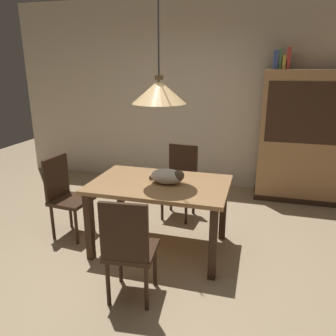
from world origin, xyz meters
name	(u,v)px	position (x,y,z in m)	size (l,w,h in m)	color
ground	(152,271)	(0.00, 0.00, 0.00)	(10.00, 10.00, 0.00)	tan
back_wall	(204,95)	(0.00, 2.65, 1.45)	(6.40, 0.10, 2.90)	beige
dining_table	(160,192)	(-0.05, 0.44, 0.65)	(1.40, 0.90, 0.75)	#A87A4C
chair_near_front	(129,247)	(-0.05, -0.44, 0.51)	(0.44, 0.44, 0.93)	#382316
chair_left_side	(65,193)	(-1.18, 0.45, 0.51)	(0.44, 0.44, 0.93)	#382316
chair_far_back	(180,178)	(-0.05, 1.32, 0.51)	(0.44, 0.44, 0.93)	#382316
cat_sleeping	(168,176)	(0.04, 0.44, 0.83)	(0.39, 0.22, 0.16)	beige
pendant_lamp	(159,91)	(-0.05, 0.44, 1.66)	(0.52, 0.52, 1.30)	#E5B775
hutch_bookcase	(299,140)	(1.44, 2.32, 0.89)	(1.12, 0.45, 1.85)	#A87A4C
book_blue_wide	(276,60)	(1.02, 2.32, 1.97)	(0.06, 0.24, 0.24)	#384C93
book_green_slim	(280,59)	(1.08, 2.32, 1.98)	(0.03, 0.20, 0.26)	#427A4C
book_yellow_short	(284,62)	(1.13, 2.32, 1.94)	(0.04, 0.20, 0.18)	gold
book_red_tall	(289,58)	(1.18, 2.32, 1.99)	(0.04, 0.22, 0.28)	#B73833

